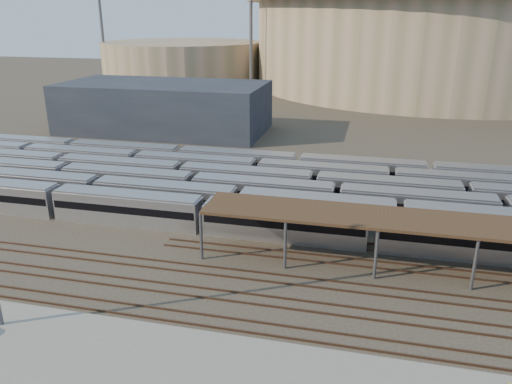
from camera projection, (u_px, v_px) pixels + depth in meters
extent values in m
plane|color=#383026|center=(276.00, 274.00, 47.95)|extent=(420.00, 420.00, 0.00)
cube|color=gray|center=(166.00, 366.00, 35.30)|extent=(50.00, 9.00, 0.20)
cube|color=silver|center=(372.00, 232.00, 52.76)|extent=(112.00, 2.90, 3.60)
cube|color=silver|center=(238.00, 205.00, 60.08)|extent=(112.00, 2.90, 3.60)
cube|color=silver|center=(337.00, 201.00, 61.40)|extent=(112.00, 2.90, 3.60)
cube|color=silver|center=(314.00, 188.00, 65.97)|extent=(112.00, 2.90, 3.60)
cube|color=silver|center=(257.00, 174.00, 71.76)|extent=(112.00, 2.90, 3.60)
cube|color=silver|center=(297.00, 168.00, 74.43)|extent=(112.00, 2.90, 3.60)
cylinder|color=#57565B|center=(201.00, 236.00, 50.05)|extent=(0.30, 0.30, 5.00)
cylinder|color=#57565B|center=(218.00, 216.00, 54.99)|extent=(0.30, 0.30, 5.00)
cylinder|color=#57565B|center=(285.00, 245.00, 48.17)|extent=(0.30, 0.30, 5.00)
cylinder|color=#57565B|center=(294.00, 224.00, 53.10)|extent=(0.30, 0.30, 5.00)
cylinder|color=#57565B|center=(376.00, 255.00, 46.28)|extent=(0.30, 0.30, 5.00)
cylinder|color=#57565B|center=(377.00, 231.00, 51.22)|extent=(0.30, 0.30, 5.00)
cylinder|color=#57565B|center=(475.00, 265.00, 44.40)|extent=(0.30, 0.30, 5.00)
cylinder|color=#57565B|center=(465.00, 240.00, 49.34)|extent=(0.30, 0.30, 5.00)
cube|color=#4C3323|center=(273.00, 282.00, 46.32)|extent=(170.00, 0.12, 0.18)
cube|color=#4C3323|center=(276.00, 274.00, 47.69)|extent=(170.00, 0.12, 0.18)
cube|color=#4C3323|center=(263.00, 305.00, 42.66)|extent=(170.00, 0.12, 0.18)
cube|color=#4C3323|center=(267.00, 296.00, 44.03)|extent=(170.00, 0.12, 0.18)
cube|color=#4C3323|center=(252.00, 333.00, 39.00)|extent=(170.00, 0.12, 0.18)
cube|color=#4C3323|center=(256.00, 322.00, 40.38)|extent=(170.00, 0.12, 0.18)
cylinder|color=tan|center=(433.00, 43.00, 165.74)|extent=(116.00, 116.00, 28.00)
cylinder|color=tan|center=(183.00, 62.00, 177.64)|extent=(56.00, 56.00, 14.00)
cube|color=#1E232D|center=(164.00, 107.00, 104.24)|extent=(42.00, 20.00, 10.00)
cylinder|color=#57565B|center=(251.00, 32.00, 149.03)|extent=(1.00, 1.00, 36.00)
cylinder|color=#57565B|center=(102.00, 30.00, 170.25)|extent=(1.00, 1.00, 36.00)
cylinder|color=#57565B|center=(333.00, 28.00, 190.36)|extent=(1.00, 1.00, 36.00)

